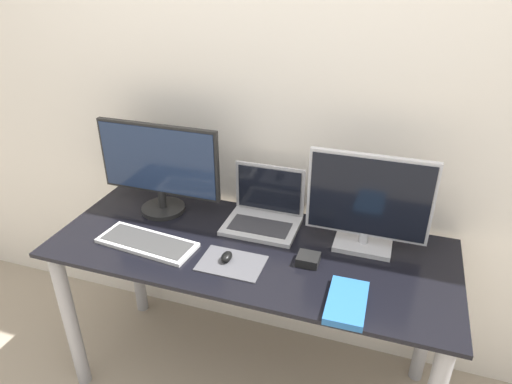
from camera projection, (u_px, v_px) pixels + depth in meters
wall_back at (279, 105)px, 1.96m from camera, size 7.00×0.05×2.50m
desk at (250, 277)px, 1.93m from camera, size 1.63×0.65×0.77m
monitor_left at (159, 167)px, 2.01m from camera, size 0.57×0.20×0.42m
monitor_right at (368, 203)px, 1.77m from camera, size 0.48×0.16×0.40m
laptop at (265, 211)px, 1.99m from camera, size 0.32×0.24×0.25m
keyboard at (147, 243)px, 1.86m from camera, size 0.42×0.20×0.02m
mousepad at (232, 263)px, 1.75m from camera, size 0.25×0.17×0.00m
mouse at (227, 257)px, 1.76m from camera, size 0.04×0.06×0.03m
book at (347, 302)px, 1.54m from camera, size 0.13×0.23×0.03m
power_brick at (308, 259)px, 1.75m from camera, size 0.08×0.08×0.03m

